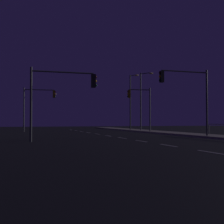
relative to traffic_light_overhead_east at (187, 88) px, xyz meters
The scene contains 9 objects.
ground_plane 7.32m from the traffic_light_overhead_east, 154.84° to the right, with size 112.00×112.00×0.00m, color black.
lane_markings_center 6.92m from the traffic_light_overhead_east, behind, with size 0.14×50.00×0.01m.
lane_edge_line 4.92m from the traffic_light_overhead_east, 67.31° to the left, with size 0.14×53.00×0.01m.
traffic_light_overhead_east is the anchor object (origin of this frame).
traffic_light_mid_right 10.87m from the traffic_light_overhead_east, behind, with size 4.63×0.34×5.02m.
traffic_light_near_right 11.71m from the traffic_light_overhead_east, 86.90° to the left, with size 2.95×0.43×5.26m.
traffic_light_far_right 21.02m from the traffic_light_overhead_east, 121.52° to the left, with size 4.05×0.68×5.64m.
street_lamp_median 17.12m from the traffic_light_overhead_east, 79.55° to the left, with size 1.29×1.77×7.95m.
street_lamp_mid_block 19.19m from the traffic_light_overhead_east, 83.13° to the left, with size 0.71×1.92×7.93m.
Camera 1 is at (-8.42, -3.07, 1.42)m, focal length 50.18 mm.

